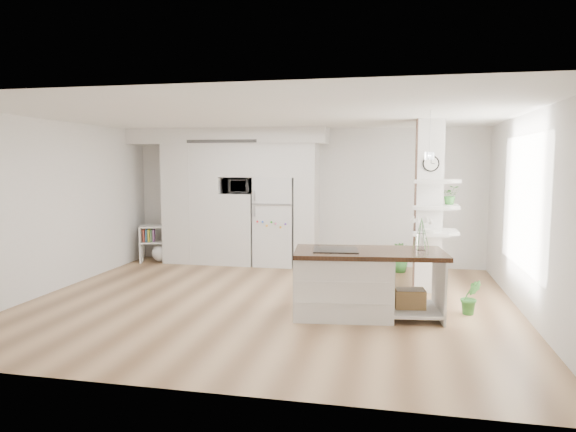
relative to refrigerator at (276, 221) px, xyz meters
name	(u,v)px	position (x,y,z in m)	size (l,w,h in m)	color
floor	(269,302)	(0.53, -2.68, -0.88)	(7.00, 6.00, 0.01)	tan
room	(269,175)	(0.53, -2.68, 0.98)	(7.04, 6.04, 2.72)	white
cabinet_wall	(230,189)	(-0.92, -0.01, 0.63)	(4.00, 0.71, 2.70)	white
refrigerator	(276,221)	(0.00, 0.00, 0.00)	(0.78, 0.69, 1.75)	white
column	(434,207)	(2.90, -1.55, 0.48)	(0.69, 0.90, 2.70)	silver
window	(523,202)	(4.00, -2.38, 0.62)	(2.40, 2.40, 0.00)	white
pendant_light	(390,156)	(2.23, -2.53, 1.24)	(0.12, 0.12, 0.10)	white
kitchen_island	(352,281)	(1.76, -3.09, -0.41)	(2.05, 1.15, 1.45)	white
bookshelf	(158,246)	(-2.45, -0.17, -0.55)	(0.72, 0.54, 0.75)	white
floor_plant_a	(471,297)	(3.32, -2.73, -0.64)	(0.26, 0.21, 0.48)	#32762F
floor_plant_b	(400,258)	(2.41, -0.18, -0.61)	(0.30, 0.30, 0.54)	#32762F
microwave	(238,186)	(-0.75, -0.06, 0.69)	(0.54, 0.37, 0.30)	#2D2D2D
shelf_plant	(450,195)	(3.15, -1.38, 0.65)	(0.27, 0.23, 0.30)	#32762F
decor_bowl	(429,231)	(2.82, -1.78, 0.13)	(0.22, 0.22, 0.05)	white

